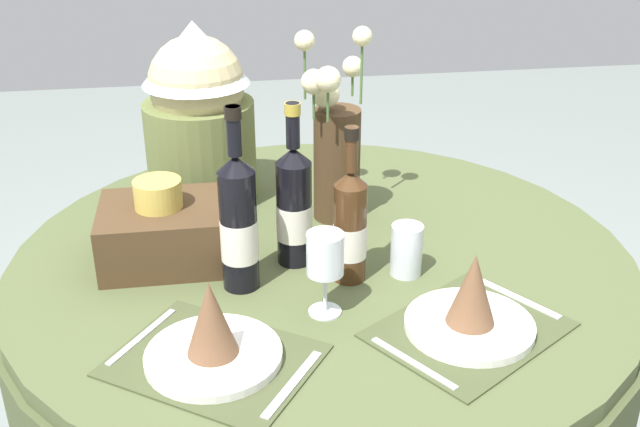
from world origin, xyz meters
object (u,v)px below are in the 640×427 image
(place_setting_right, at_px, (471,309))
(tumbler_near_left, at_px, (406,250))
(wine_bottle_right, at_px, (239,223))
(wine_glass_left, at_px, (325,257))
(place_setting_left, at_px, (212,339))
(woven_basket_side_left, at_px, (162,230))
(gift_tub_back_left, at_px, (198,108))
(wine_bottle_rear, at_px, (294,205))
(dining_table, at_px, (322,310))
(wine_bottle_left, at_px, (350,225))
(flower_vase, at_px, (335,145))

(place_setting_right, xyz_separation_m, tumbler_near_left, (-0.06, 0.22, 0.01))
(place_setting_right, relative_size, wine_bottle_right, 1.12)
(wine_glass_left, bearing_deg, tumbler_near_left, 32.46)
(place_setting_left, height_order, woven_basket_side_left, woven_basket_side_left)
(wine_glass_left, xyz_separation_m, gift_tub_back_left, (-0.22, 0.56, 0.12))
(gift_tub_back_left, bearing_deg, wine_bottle_right, -81.27)
(place_setting_right, relative_size, wine_glass_left, 2.52)
(wine_bottle_rear, height_order, tumbler_near_left, wine_bottle_rear)
(place_setting_left, xyz_separation_m, woven_basket_side_left, (-0.10, 0.38, 0.02))
(wine_bottle_rear, bearing_deg, wine_bottle_right, -144.56)
(place_setting_right, distance_m, wine_bottle_right, 0.47)
(place_setting_right, distance_m, woven_basket_side_left, 0.67)
(tumbler_near_left, bearing_deg, place_setting_left, -148.96)
(place_setting_left, distance_m, tumbler_near_left, 0.47)
(tumbler_near_left, bearing_deg, wine_bottle_right, 179.52)
(dining_table, bearing_deg, wine_bottle_left, -71.65)
(flower_vase, distance_m, woven_basket_side_left, 0.44)
(wine_bottle_left, xyz_separation_m, gift_tub_back_left, (-0.29, 0.44, 0.12))
(place_setting_left, height_order, tumbler_near_left, place_setting_left)
(dining_table, relative_size, flower_vase, 3.09)
(wine_glass_left, bearing_deg, place_setting_left, -150.24)
(wine_bottle_right, relative_size, woven_basket_side_left, 1.48)
(flower_vase, height_order, wine_bottle_right, flower_vase)
(dining_table, xyz_separation_m, wine_bottle_rear, (-0.06, -0.03, 0.28))
(dining_table, bearing_deg, wine_bottle_rear, -158.35)
(wine_glass_left, distance_m, woven_basket_side_left, 0.41)
(place_setting_right, relative_size, wine_bottle_left, 1.29)
(place_setting_right, distance_m, flower_vase, 0.56)
(wine_glass_left, relative_size, tumbler_near_left, 1.53)
(wine_bottle_left, relative_size, woven_basket_side_left, 1.29)
(place_setting_right, xyz_separation_m, woven_basket_side_left, (-0.57, 0.36, 0.02))
(place_setting_left, relative_size, wine_bottle_left, 1.29)
(wine_bottle_right, bearing_deg, place_setting_left, -104.39)
(wine_bottle_right, bearing_deg, woven_basket_side_left, 139.50)
(flower_vase, bearing_deg, dining_table, -108.02)
(wine_bottle_rear, relative_size, wine_glass_left, 2.09)
(place_setting_left, bearing_deg, place_setting_right, 2.69)
(place_setting_right, distance_m, wine_bottle_rear, 0.43)
(wine_bottle_rear, bearing_deg, place_setting_right, -47.32)
(place_setting_left, bearing_deg, gift_tub_back_left, 90.32)
(dining_table, bearing_deg, tumbler_near_left, -35.64)
(dining_table, relative_size, wine_glass_left, 8.15)
(wine_bottle_right, bearing_deg, wine_bottle_left, -1.09)
(tumbler_near_left, bearing_deg, woven_basket_side_left, 164.52)
(place_setting_right, bearing_deg, wine_bottle_right, 151.03)
(place_setting_right, distance_m, tumbler_near_left, 0.23)
(place_setting_left, distance_m, wine_bottle_rear, 0.39)
(dining_table, relative_size, wine_bottle_left, 4.18)
(place_setting_right, xyz_separation_m, flower_vase, (-0.16, 0.51, 0.14))
(wine_bottle_rear, distance_m, gift_tub_back_left, 0.41)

